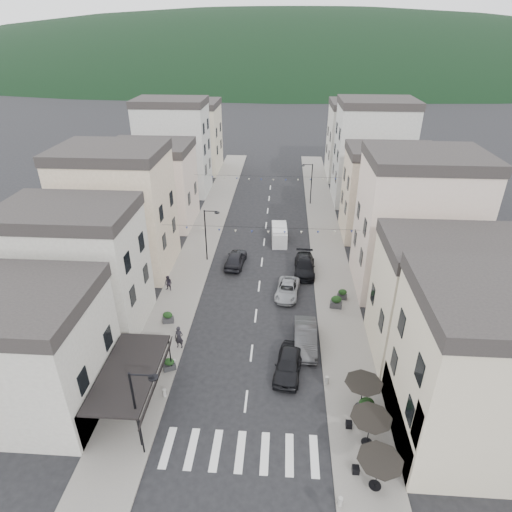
{
  "coord_description": "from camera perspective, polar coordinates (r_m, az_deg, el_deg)",
  "views": [
    {
      "loc": [
        2.12,
        -15.26,
        22.86
      ],
      "look_at": [
        -0.3,
        20.84,
        3.5
      ],
      "focal_mm": 30.0,
      "sensor_mm": 36.0,
      "label": 1
    }
  ],
  "objects": [
    {
      "name": "planter_ra",
      "position": [
        30.89,
        14.47,
        -18.76
      ],
      "size": [
        1.15,
        0.64,
        1.27
      ],
      "rotation": [
        0.0,
        0.0,
        0.02
      ],
      "color": "#2B2C2E",
      "rests_on": "sidewalk_right"
    },
    {
      "name": "ground",
      "position": [
        27.57,
        -2.57,
        -27.91
      ],
      "size": [
        700.0,
        700.0,
        0.0
      ],
      "primitive_type": "plane",
      "color": "black",
      "rests_on": "ground"
    },
    {
      "name": "sidewalk_left",
      "position": [
        53.35,
        -6.93,
        2.63
      ],
      "size": [
        4.0,
        76.0,
        0.12
      ],
      "primitive_type": "cube",
      "color": "slate",
      "rests_on": "ground"
    },
    {
      "name": "parked_car_b",
      "position": [
        35.24,
        6.6,
        -10.76
      ],
      "size": [
        1.83,
        5.09,
        1.67
      ],
      "primitive_type": "imported",
      "rotation": [
        0.0,
        0.0,
        -0.01
      ],
      "color": "#363739",
      "rests_on": "ground"
    },
    {
      "name": "planter_la",
      "position": [
        33.63,
        -11.49,
        -13.95
      ],
      "size": [
        1.05,
        0.84,
        1.04
      ],
      "rotation": [
        0.0,
        0.0,
        0.42
      ],
      "color": "#28282A",
      "rests_on": "sidewalk_left"
    },
    {
      "name": "bunting_near",
      "position": [
        41.1,
        0.53,
        3.4
      ],
      "size": [
        19.0,
        0.28,
        0.62
      ],
      "color": "black",
      "rests_on": "ground"
    },
    {
      "name": "bunting_far",
      "position": [
        56.01,
        1.51,
        10.25
      ],
      "size": [
        19.0,
        0.28,
        0.62
      ],
      "color": "black",
      "rests_on": "ground"
    },
    {
      "name": "pedestrian_a",
      "position": [
        35.16,
        -10.22,
        -10.63
      ],
      "size": [
        0.76,
        0.55,
        1.96
      ],
      "primitive_type": "imported",
      "rotation": [
        0.0,
        0.0,
        -0.12
      ],
      "color": "black",
      "rests_on": "sidewalk_left"
    },
    {
      "name": "cafe_terrace",
      "position": [
        27.89,
        15.03,
        -20.47
      ],
      "size": [
        2.5,
        8.1,
        2.53
      ],
      "color": "black",
      "rests_on": "ground"
    },
    {
      "name": "parked_car_c",
      "position": [
        41.32,
        4.2,
        -4.49
      ],
      "size": [
        2.62,
        4.75,
        1.26
      ],
      "primitive_type": "imported",
      "rotation": [
        0.0,
        0.0,
        -0.12
      ],
      "color": "gray",
      "rests_on": "ground"
    },
    {
      "name": "bistro_building",
      "position": [
        29.04,
        28.97,
        -14.1
      ],
      "size": [
        10.0,
        8.0,
        10.0
      ],
      "primitive_type": "cube",
      "color": "beige",
      "rests_on": "ground"
    },
    {
      "name": "parked_car_d",
      "position": [
        45.25,
        6.49,
        -1.3
      ],
      "size": [
        2.24,
        5.26,
        1.51
      ],
      "primitive_type": "imported",
      "rotation": [
        0.0,
        0.0,
        -0.02
      ],
      "color": "black",
      "rests_on": "ground"
    },
    {
      "name": "buildings_row_right",
      "position": [
        55.82,
        16.72,
        9.73
      ],
      "size": [
        10.2,
        54.16,
        14.5
      ],
      "color": "beige",
      "rests_on": "ground"
    },
    {
      "name": "boutique_awning",
      "position": [
        29.8,
        -16.09,
        -14.73
      ],
      "size": [
        3.77,
        7.5,
        3.28
      ],
      "color": "black",
      "rests_on": "ground"
    },
    {
      "name": "planter_rc",
      "position": [
        41.38,
        11.43,
        -5.0
      ],
      "size": [
        1.0,
        0.67,
        1.03
      ],
      "rotation": [
        0.0,
        0.0,
        -0.19
      ],
      "color": "#29292B",
      "rests_on": "sidewalk_right"
    },
    {
      "name": "parked_car_a",
      "position": [
        32.83,
        4.38,
        -14.14
      ],
      "size": [
        2.56,
        4.98,
        1.62
      ],
      "primitive_type": "imported",
      "rotation": [
        0.0,
        0.0,
        -0.14
      ],
      "color": "black",
      "rests_on": "ground"
    },
    {
      "name": "planter_rb",
      "position": [
        40.0,
        10.64,
        -6.03
      ],
      "size": [
        1.16,
        0.74,
        1.22
      ],
      "rotation": [
        0.0,
        0.0,
        -0.13
      ],
      "color": "#313134",
      "rests_on": "sidewalk_right"
    },
    {
      "name": "buildings_row_left",
      "position": [
        58.03,
        -13.21,
        10.65
      ],
      "size": [
        10.2,
        54.16,
        14.0
      ],
      "color": "#AEA99F",
      "rests_on": "ground"
    },
    {
      "name": "delivery_van",
      "position": [
        51.32,
        3.13,
        2.94
      ],
      "size": [
        1.96,
        4.51,
        2.12
      ],
      "rotation": [
        0.0,
        0.0,
        0.05
      ],
      "color": "#B8B8BA",
      "rests_on": "ground"
    },
    {
      "name": "boutique_building",
      "position": [
        32.82,
        -30.3,
        -11.49
      ],
      "size": [
        12.0,
        8.0,
        8.0
      ],
      "primitive_type": "cube",
      "color": "#AEA99F",
      "rests_on": "ground"
    },
    {
      "name": "streetlamp_right_far",
      "position": [
        62.39,
        7.17,
        10.04
      ],
      "size": [
        1.7,
        0.56,
        6.0
      ],
      "color": "black",
      "rests_on": "ground"
    },
    {
      "name": "sidewalk_right",
      "position": [
        52.75,
        9.32,
        2.14
      ],
      "size": [
        4.0,
        76.0,
        0.12
      ],
      "primitive_type": "cube",
      "color": "slate",
      "rests_on": "ground"
    },
    {
      "name": "pedestrian_b",
      "position": [
        42.5,
        -11.6,
        -3.59
      ],
      "size": [
        0.91,
        0.8,
        1.59
      ],
      "primitive_type": "imported",
      "rotation": [
        0.0,
        0.0,
        -0.3
      ],
      "color": "black",
      "rests_on": "sidewalk_left"
    },
    {
      "name": "streetlamp_left_far",
      "position": [
        46.18,
        -6.43,
        3.45
      ],
      "size": [
        1.7,
        0.56,
        6.0
      ],
      "color": "black",
      "rests_on": "ground"
    },
    {
      "name": "planter_lb",
      "position": [
        38.29,
        -11.67,
        -8.01
      ],
      "size": [
        1.04,
        0.69,
        1.08
      ],
      "rotation": [
        0.0,
        0.0,
        0.18
      ],
      "color": "#2E2E31",
      "rests_on": "sidewalk_left"
    },
    {
      "name": "bollards",
      "position": [
        30.65,
        -1.43,
        -18.94
      ],
      "size": [
        11.66,
        10.26,
        0.6
      ],
      "color": "gray",
      "rests_on": "ground"
    },
    {
      "name": "parked_car_e",
      "position": [
        46.25,
        -2.73,
        -0.39
      ],
      "size": [
        2.32,
        4.83,
        1.59
      ],
      "primitive_type": "imported",
      "rotation": [
        0.0,
        0.0,
        3.04
      ],
      "color": "black",
      "rests_on": "ground"
    },
    {
      "name": "hill_backdrop",
      "position": [
        316.1,
        3.77,
        23.95
      ],
      "size": [
        640.0,
        360.0,
        70.0
      ],
      "primitive_type": "ellipsoid",
      "color": "black",
      "rests_on": "ground"
    },
    {
      "name": "streetlamp_left_near",
      "position": [
        26.99,
        -15.33,
        -18.4
      ],
      "size": [
        1.7,
        0.56,
        6.0
      ],
      "color": "black",
      "rests_on": "ground"
    }
  ]
}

